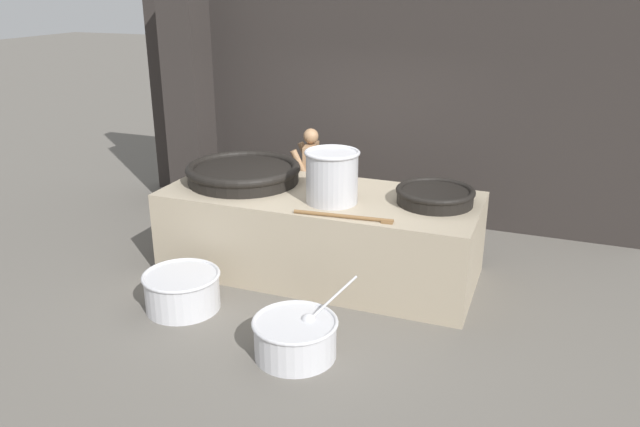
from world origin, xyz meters
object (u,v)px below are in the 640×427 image
object	(u,v)px
cook	(311,177)
prep_bowl_vegetables	(295,336)
giant_wok_near	(243,172)
prep_bowl_meat	(182,289)
stock_pot	(332,176)
giant_wok_far	(435,195)

from	to	relation	value
cook	prep_bowl_vegetables	size ratio (longest dim) A/B	1.67
giant_wok_near	prep_bowl_meat	distance (m)	1.72
giant_wok_near	prep_bowl_vegetables	xyz separation A→B (m)	(1.48, -1.88, -0.91)
stock_pot	cook	bearing A→B (deg)	120.16
giant_wok_near	giant_wok_far	distance (m)	2.36
cook	prep_bowl_meat	distance (m)	2.67
giant_wok_near	prep_bowl_meat	xyz separation A→B (m)	(-0.01, -1.47, -0.89)
prep_bowl_vegetables	cook	bearing A→B (deg)	109.11
giant_wok_near	prep_bowl_vegetables	bearing A→B (deg)	-51.79
giant_wok_far	prep_bowl_vegetables	xyz separation A→B (m)	(-0.88, -1.92, -0.89)
giant_wok_far	stock_pot	bearing A→B (deg)	-161.57
giant_wok_far	cook	xyz separation A→B (m)	(-1.91, 1.06, -0.30)
cook	giant_wok_far	bearing A→B (deg)	141.20
stock_pot	prep_bowl_vegetables	bearing A→B (deg)	-82.45
giant_wok_near	prep_bowl_vegetables	size ratio (longest dim) A/B	1.60
cook	prep_bowl_meat	size ratio (longest dim) A/B	1.77
prep_bowl_vegetables	stock_pot	bearing A→B (deg)	97.55
giant_wok_near	prep_bowl_meat	bearing A→B (deg)	-90.37
giant_wok_far	prep_bowl_meat	bearing A→B (deg)	-147.48
prep_bowl_vegetables	prep_bowl_meat	distance (m)	1.55
stock_pot	cook	xyz separation A→B (m)	(-0.82, 1.42, -0.51)
giant_wok_near	cook	world-z (taller)	cook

